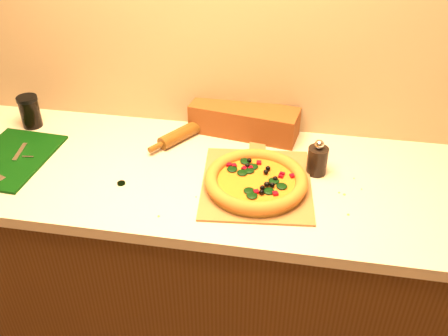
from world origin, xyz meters
TOP-DOWN VIEW (x-y plane):
  - cabinet at (0.00, 1.43)m, footprint 2.80×0.65m
  - countertop at (0.00, 1.43)m, footprint 2.84×0.68m
  - pizza_peel at (0.18, 1.40)m, footprint 0.40×0.55m
  - pizza at (0.18, 1.36)m, footprint 0.34×0.34m
  - cutting_board at (-0.70, 1.38)m, footprint 0.29×0.37m
  - bottle_cap at (-0.26, 1.31)m, footprint 0.03×0.03m
  - pepper_grinder at (0.37, 1.49)m, footprint 0.07×0.07m
  - rolling_pin at (-0.11, 1.64)m, footprint 0.22×0.31m
  - bread_bag at (0.09, 1.70)m, footprint 0.42×0.19m
  - dark_jar at (-0.73, 1.62)m, footprint 0.08×0.08m

SIDE VIEW (x-z plane):
  - cabinet at x=0.00m, z-range 0.00..0.86m
  - countertop at x=0.00m, z-range 0.86..0.90m
  - bottle_cap at x=-0.26m, z-range 0.90..0.91m
  - pizza_peel at x=0.18m, z-range 0.90..0.91m
  - cutting_board at x=-0.70m, z-range 0.89..0.92m
  - rolling_pin at x=-0.11m, z-range 0.90..0.95m
  - pizza at x=0.18m, z-range 0.91..0.95m
  - pepper_grinder at x=0.37m, z-range 0.89..1.02m
  - bread_bag at x=0.09m, z-range 0.90..1.01m
  - dark_jar at x=-0.73m, z-range 0.90..1.03m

